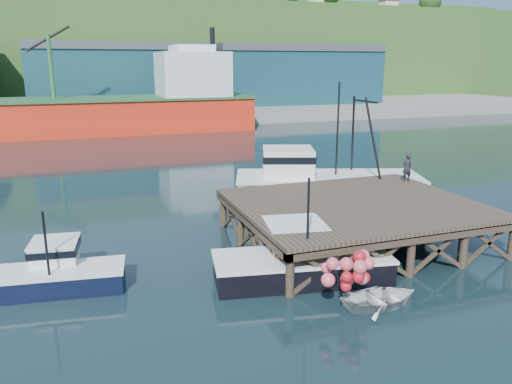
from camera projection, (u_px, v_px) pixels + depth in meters
name	position (u px, v px, depth m)	size (l,w,h in m)	color
ground	(255.00, 254.00, 24.26)	(300.00, 300.00, 0.00)	black
wharf	(357.00, 207.00, 25.41)	(12.00, 10.00, 2.62)	brown
far_quay	(121.00, 110.00, 87.75)	(160.00, 40.00, 2.00)	gray
warehouse_mid	(121.00, 79.00, 81.82)	(28.00, 16.00, 9.00)	#1A4956
warehouse_right	(289.00, 77.00, 91.68)	(30.00, 16.00, 9.00)	#1A4956
cargo_ship	(68.00, 109.00, 64.36)	(55.50, 10.00, 13.75)	red
hillside	(106.00, 54.00, 112.56)	(220.00, 50.00, 22.00)	#2D511E
boat_navy	(54.00, 272.00, 20.48)	(5.91, 3.47, 3.55)	black
boat_black	(300.00, 258.00, 21.54)	(7.91, 6.57, 4.66)	black
trawler	(325.00, 182.00, 32.11)	(12.53, 7.89, 7.90)	#F1E79C
dinghy	(381.00, 298.00, 19.06)	(2.22, 3.11, 0.64)	white
dockworker	(407.00, 167.00, 29.86)	(0.61, 0.40, 1.68)	black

